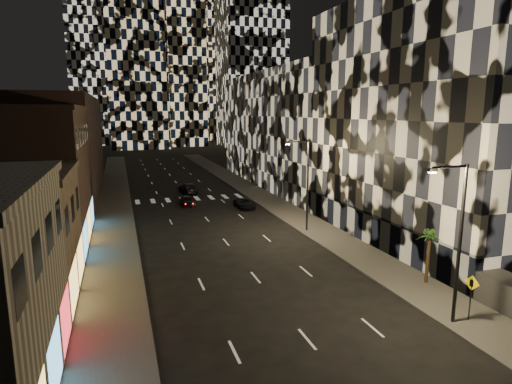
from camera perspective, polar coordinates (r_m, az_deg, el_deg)
sidewalk_left at (r=59.25m, az=-18.42°, el=-1.38°), size 4.00×120.00×0.15m
sidewalk_right at (r=62.20m, az=0.30°, el=-0.27°), size 4.00×120.00×0.15m
curb_left at (r=59.25m, az=-16.39°, el=-1.26°), size 0.20×120.00×0.15m
curb_right at (r=61.59m, az=-1.56°, el=-0.38°), size 0.20×120.00×0.15m
retail_brown at (r=42.73m, az=-28.44°, el=1.45°), size 10.00×15.00×12.00m
retail_filler_left at (r=68.69m, az=-24.58°, el=5.64°), size 10.00×40.00×14.00m
midrise_right at (r=43.57m, az=24.16°, el=8.58°), size 16.00×25.00×22.00m
midrise_base at (r=40.24m, az=14.89°, el=-4.66°), size 0.60×25.00×3.00m
midrise_filler_right at (r=71.26m, az=6.28°, el=8.30°), size 16.00×40.00×18.00m
streetlight_near at (r=25.85m, az=25.23°, el=-5.04°), size 2.55×0.25×9.00m
streetlight_far at (r=42.31m, az=6.61°, el=1.71°), size 2.55×0.25×9.00m
car_dark_midlane at (r=55.70m, az=-9.19°, el=-1.13°), size 1.55×3.68×1.24m
car_dark_oncoming at (r=64.01m, az=-9.01°, el=0.52°), size 2.46×5.26×1.49m
car_dark_rightlane at (r=53.55m, az=-1.54°, el=-1.50°), size 2.04×4.30×1.19m
ped_sign at (r=27.67m, az=26.77°, el=-11.58°), size 0.26×0.87×2.66m
palm_tree at (r=31.82m, az=22.11°, el=-5.83°), size 1.90×1.94×3.80m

